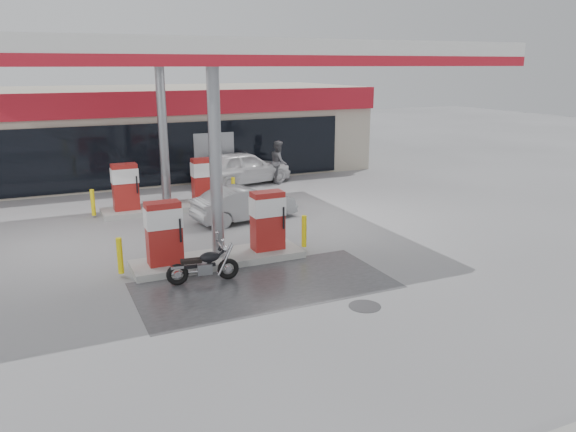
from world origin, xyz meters
name	(u,v)px	position (x,y,z in m)	size (l,w,h in m)	color
ground	(245,289)	(0.00, 0.00, 0.00)	(90.00, 90.00, 0.00)	gray
wet_patch	(265,285)	(0.50, 0.00, 0.00)	(6.00, 3.00, 0.00)	#4C4C4F
drain_cover	(365,306)	(2.00, -2.00, 0.00)	(0.70, 0.70, 0.01)	#38383A
store_building	(127,131)	(0.01, 15.94, 2.01)	(22.00, 8.22, 4.00)	#B8AF9A
canopy	(181,56)	(0.00, 5.00, 5.27)	(16.00, 10.02, 5.51)	silver
pump_island_near	(218,236)	(0.00, 2.00, 0.71)	(5.14, 1.30, 1.78)	#9E9E99
pump_island_far	(166,191)	(0.00, 8.00, 0.71)	(5.14, 1.30, 1.78)	#9E9E99
parked_motorcycle	(204,266)	(-0.74, 0.81, 0.40)	(1.75, 0.67, 0.90)	black
sedan_white	(243,167)	(4.06, 11.20, 0.73)	(1.72, 4.29, 1.46)	white
attendant	(279,162)	(5.58, 10.80, 0.93)	(0.90, 0.70, 1.86)	#5C5C62
hatchback_silver	(244,204)	(2.06, 5.60, 0.57)	(1.22, 3.49, 1.15)	gray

